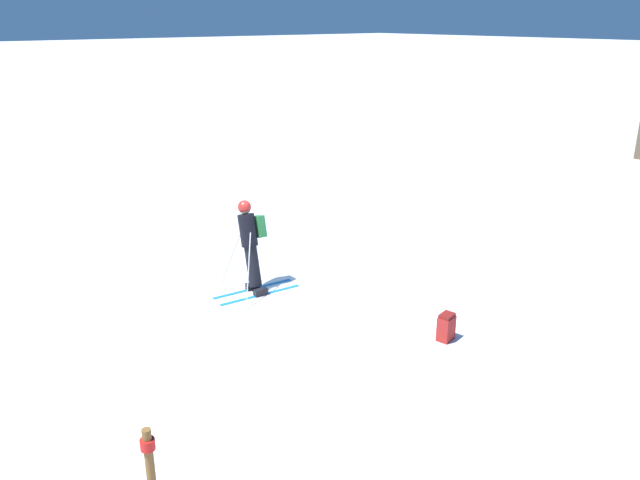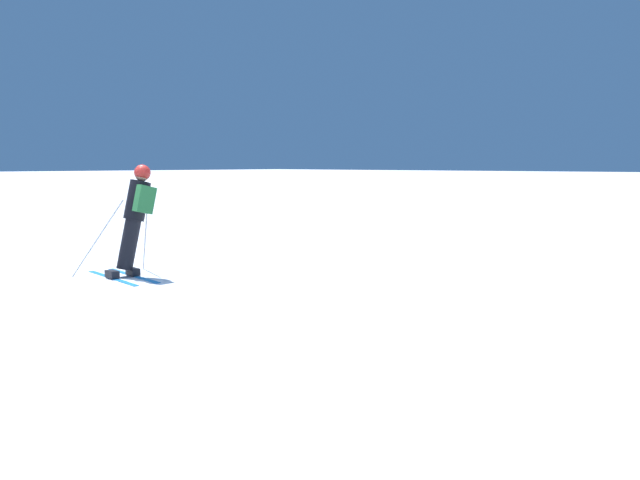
{
  "view_description": "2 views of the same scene",
  "coord_description": "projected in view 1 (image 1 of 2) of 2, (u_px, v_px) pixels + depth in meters",
  "views": [
    {
      "loc": [
        9.53,
        -6.37,
        5.33
      ],
      "look_at": [
        0.49,
        1.01,
        1.14
      ],
      "focal_mm": 35.0,
      "sensor_mm": 36.0,
      "label": 1
    },
    {
      "loc": [
        5.09,
        9.22,
        1.87
      ],
      "look_at": [
        -1.01,
        3.78,
        0.87
      ],
      "focal_mm": 35.0,
      "sensor_mm": 36.0,
      "label": 2
    }
  ],
  "objects": [
    {
      "name": "ground_plane",
      "position": [
        266.0,
        297.0,
        12.55
      ],
      "size": [
        300.0,
        300.0,
        0.0
      ],
      "primitive_type": "plane",
      "color": "white"
    },
    {
      "name": "skier",
      "position": [
        251.0,
        240.0,
        12.64
      ],
      "size": [
        1.28,
        1.82,
        1.89
      ],
      "rotation": [
        0.0,
        0.0,
        -0.11
      ],
      "color": "#1E7AC6",
      "rests_on": "ground"
    },
    {
      "name": "spare_backpack",
      "position": [
        446.0,
        327.0,
        10.82
      ],
      "size": [
        0.27,
        0.34,
        0.5
      ],
      "rotation": [
        0.0,
        0.0,
        4.91
      ],
      "color": "#AD231E",
      "rests_on": "ground"
    }
  ]
}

